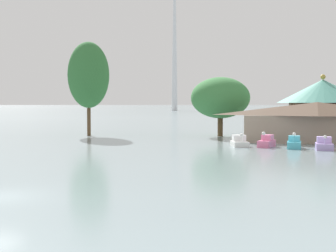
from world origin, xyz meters
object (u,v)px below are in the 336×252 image
at_px(pedal_boat_lavender, 324,145).
at_px(distant_broadcast_tower, 175,8).
at_px(pedal_boat_white, 239,142).
at_px(shoreline_tree_tall_left, 89,75).
at_px(pedal_boat_cyan, 294,143).
at_px(boathouse, 317,121).
at_px(green_roof_pavilion, 323,104).
at_px(pedal_boat_pink, 267,142).
at_px(shoreline_tree_mid, 220,98).

relative_size(pedal_boat_lavender, distant_broadcast_tower, 0.02).
distance_m(pedal_boat_white, shoreline_tree_tall_left, 28.05).
height_order(pedal_boat_cyan, boathouse, boathouse).
height_order(green_roof_pavilion, shoreline_tree_tall_left, shoreline_tree_tall_left).
bearing_deg(pedal_boat_pink, shoreline_tree_mid, -140.71).
distance_m(pedal_boat_cyan, pedal_boat_lavender, 3.09).
bearing_deg(shoreline_tree_tall_left, green_roof_pavilion, 5.48).
bearing_deg(pedal_boat_lavender, pedal_boat_pink, -105.43).
xyz_separation_m(shoreline_tree_tall_left, shoreline_tree_mid, (19.22, 4.14, -3.41)).
bearing_deg(pedal_boat_white, boathouse, 113.52).
bearing_deg(green_roof_pavilion, distant_broadcast_tower, 110.39).
distance_m(pedal_boat_pink, pedal_boat_cyan, 3.18).
distance_m(shoreline_tree_tall_left, distant_broadcast_tower, 225.29).
bearing_deg(shoreline_tree_tall_left, pedal_boat_pink, -22.42).
xyz_separation_m(boathouse, shoreline_tree_mid, (-13.43, 7.70, 3.02)).
relative_size(pedal_boat_lavender, boathouse, 0.15).
relative_size(shoreline_tree_tall_left, shoreline_tree_mid, 1.61).
bearing_deg(green_roof_pavilion, shoreline_tree_mid, 176.31).
distance_m(pedal_boat_pink, green_roof_pavilion, 16.30).
bearing_deg(pedal_boat_cyan, distant_broadcast_tower, -162.30).
xyz_separation_m(pedal_boat_lavender, distant_broadcast_tower, (-78.13, 226.88, 61.65)).
height_order(pedal_boat_cyan, pedal_boat_lavender, pedal_boat_cyan).
distance_m(pedal_boat_white, pedal_boat_pink, 3.02).
bearing_deg(green_roof_pavilion, pedal_boat_pink, -114.02).
bearing_deg(boathouse, shoreline_tree_tall_left, 173.78).
bearing_deg(boathouse, pedal_boat_cyan, -106.41).
xyz_separation_m(pedal_boat_pink, pedal_boat_lavender, (6.07, -1.43, -0.02)).
relative_size(pedal_boat_cyan, pedal_boat_lavender, 0.87).
bearing_deg(pedal_boat_cyan, pedal_boat_lavender, 82.61).
height_order(shoreline_tree_mid, distant_broadcast_tower, distant_broadcast_tower).
distance_m(pedal_boat_lavender, shoreline_tree_tall_left, 36.49).
xyz_separation_m(green_roof_pavilion, shoreline_tree_mid, (-14.29, 0.92, 0.96)).
distance_m(shoreline_tree_tall_left, shoreline_tree_mid, 19.95).
bearing_deg(pedal_boat_pink, shoreline_tree_tall_left, -100.36).
bearing_deg(pedal_boat_white, shoreline_tree_mid, 177.86).
height_order(pedal_boat_cyan, distant_broadcast_tower, distant_broadcast_tower).
xyz_separation_m(green_roof_pavilion, shoreline_tree_tall_left, (-33.51, -3.21, 4.37)).
bearing_deg(shoreline_tree_tall_left, pedal_boat_cyan, -22.14).
distance_m(pedal_boat_white, shoreline_tree_mid, 17.20).
distance_m(pedal_boat_pink, boathouse, 9.66).
distance_m(pedal_boat_cyan, shoreline_tree_mid, 20.31).
bearing_deg(pedal_boat_white, distant_broadcast_tower, 177.56).
xyz_separation_m(pedal_boat_white, shoreline_tree_tall_left, (-24.10, 11.53, 8.57)).
distance_m(green_roof_pavilion, shoreline_tree_tall_left, 33.95).
distance_m(pedal_boat_lavender, shoreline_tree_mid, 22.39).
height_order(pedal_boat_cyan, shoreline_tree_tall_left, shoreline_tree_tall_left).
relative_size(pedal_boat_lavender, green_roof_pavilion, 0.23).
height_order(pedal_boat_white, boathouse, boathouse).
xyz_separation_m(boathouse, shoreline_tree_tall_left, (-32.65, 3.56, 6.44)).
distance_m(shoreline_tree_mid, distant_broadcast_tower, 226.88).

